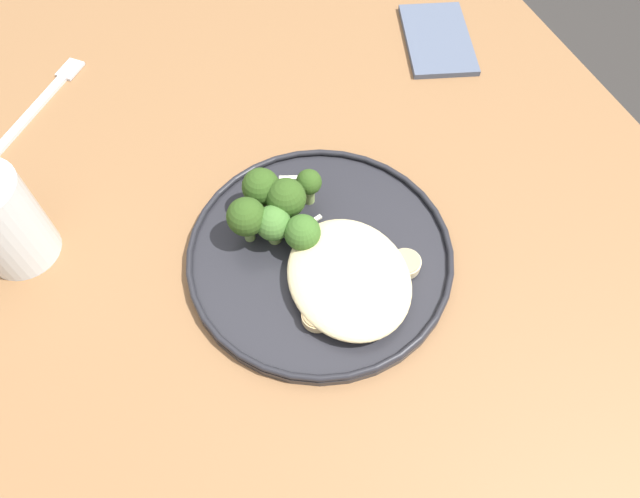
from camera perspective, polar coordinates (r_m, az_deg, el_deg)
ground at (r=1.32m, az=-0.84°, el=-20.32°), size 6.00×6.00×0.00m
wooden_dining_table at (r=0.68m, az=-1.53°, el=-9.56°), size 1.40×1.00×0.74m
dinner_plate at (r=0.64m, az=0.00°, el=-0.54°), size 0.29×0.29×0.02m
noodle_bed at (r=0.60m, az=2.84°, el=-2.80°), size 0.15×0.13×0.03m
seared_scallop_half_hidden at (r=0.59m, az=-0.22°, el=-6.52°), size 0.03×0.03×0.01m
seared_scallop_rear_pale at (r=0.62m, az=8.37°, el=-1.41°), size 0.03×0.03×0.01m
seared_scallop_on_noodles at (r=0.63m, az=3.20°, el=-0.24°), size 0.03×0.03×0.01m
seared_scallop_large_seared at (r=0.61m, az=2.82°, el=-2.94°), size 0.03×0.03×0.02m
broccoli_floret_split_head at (r=0.63m, az=-3.33°, el=4.90°), size 0.04×0.04×0.06m
broccoli_floret_front_edge at (r=0.61m, az=-1.73°, el=1.57°), size 0.04×0.04×0.05m
broccoli_floret_small_sprig at (r=0.65m, az=-1.09°, el=6.40°), size 0.03×0.03×0.05m
broccoli_floret_right_tilted at (r=0.62m, az=-7.20°, el=3.08°), size 0.04×0.04×0.06m
broccoli_floret_near_rim at (r=0.64m, az=-5.79°, el=6.00°), size 0.04×0.04×0.06m
broccoli_floret_left_leaning at (r=0.62m, az=-4.60°, el=2.47°), size 0.04×0.04×0.05m
onion_sliver_short_strip at (r=0.65m, az=-1.64°, el=2.15°), size 0.02×0.05×0.00m
onion_sliver_pale_crescent at (r=0.65m, az=-4.29°, el=2.60°), size 0.04×0.02×0.00m
onion_sliver_curled_piece at (r=0.69m, az=-2.28°, el=6.95°), size 0.02×0.04×0.00m
onion_sliver_long_sliver at (r=0.64m, az=-1.44°, el=0.40°), size 0.04×0.03×0.00m
water_glass at (r=0.69m, az=-28.39°, el=2.08°), size 0.08×0.08×0.11m
dinner_fork at (r=0.87m, az=-25.59°, el=12.80°), size 0.15×0.14×0.00m
folded_napkin at (r=0.90m, az=11.40°, el=19.45°), size 0.17×0.13×0.01m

